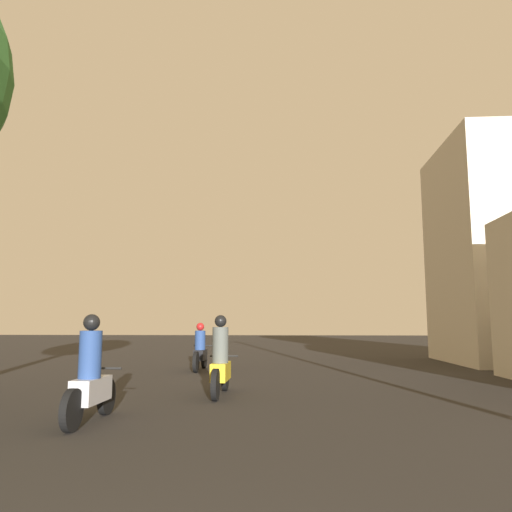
% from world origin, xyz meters
% --- Properties ---
extents(motorcycle_silver, '(0.60, 1.84, 1.56)m').
position_xyz_m(motorcycle_silver, '(-2.29, 6.20, 0.62)').
color(motorcycle_silver, black).
rests_on(motorcycle_silver, ground_plane).
extents(motorcycle_yellow, '(0.60, 2.01, 1.59)m').
position_xyz_m(motorcycle_yellow, '(-0.79, 9.06, 0.63)').
color(motorcycle_yellow, black).
rests_on(motorcycle_yellow, ground_plane).
extents(motorcycle_black, '(0.60, 2.03, 1.44)m').
position_xyz_m(motorcycle_black, '(-2.15, 14.35, 0.58)').
color(motorcycle_black, black).
rests_on(motorcycle_black, ground_plane).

